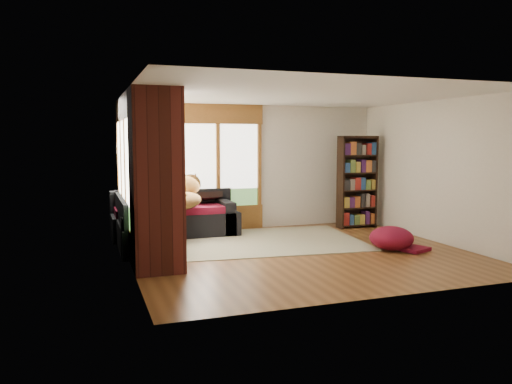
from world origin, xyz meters
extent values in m
plane|color=brown|center=(0.00, 0.00, 0.00)|extent=(5.50, 5.50, 0.00)
plane|color=white|center=(0.00, 0.00, 2.60)|extent=(5.50, 5.50, 0.00)
cube|color=silver|center=(0.00, 2.50, 1.30)|extent=(5.50, 0.04, 2.60)
cube|color=silver|center=(0.00, -2.50, 1.30)|extent=(5.50, 0.04, 2.60)
cube|color=silver|center=(-2.75, 0.00, 1.30)|extent=(0.04, 5.00, 2.60)
cube|color=silver|center=(2.75, 0.00, 1.30)|extent=(0.04, 5.00, 2.60)
cube|color=brown|center=(-1.20, 2.47, 1.35)|extent=(2.82, 0.10, 1.90)
cube|color=white|center=(-1.20, 2.47, 1.35)|extent=(2.54, 0.09, 1.62)
cube|color=brown|center=(-2.72, 1.20, 1.35)|extent=(0.10, 2.62, 1.90)
cube|color=white|center=(-2.72, 1.20, 1.35)|extent=(0.09, 2.36, 1.62)
cube|color=#617F51|center=(-2.69, 2.03, 1.75)|extent=(0.03, 0.72, 0.90)
cube|color=#471914|center=(-2.40, -0.35, 1.30)|extent=(0.70, 0.70, 2.60)
cube|color=black|center=(-1.65, 2.05, 0.21)|extent=(2.20, 0.90, 0.42)
cube|color=black|center=(-1.65, 2.40, 0.61)|extent=(2.20, 0.20, 0.38)
cube|color=black|center=(-0.65, 2.05, 0.30)|extent=(0.20, 0.90, 0.60)
cube|color=maroon|center=(-1.75, 1.93, 0.48)|extent=(1.90, 0.66, 0.12)
cube|color=black|center=(-2.30, 1.40, 0.21)|extent=(0.90, 2.20, 0.42)
cube|color=black|center=(-2.65, 1.40, 0.61)|extent=(0.20, 2.20, 0.38)
cube|color=black|center=(-2.30, 0.40, 0.30)|extent=(0.90, 0.20, 0.60)
cube|color=maroon|center=(-2.18, 1.05, 0.48)|extent=(0.66, 1.20, 0.12)
cube|color=maroon|center=(-2.18, 2.00, 0.48)|extent=(0.66, 0.66, 0.12)
cube|color=beige|center=(-0.16, 1.07, 0.01)|extent=(3.55, 2.84, 0.01)
cube|color=black|center=(2.54, 1.83, 0.98)|extent=(0.04, 0.28, 1.96)
cube|color=black|center=(1.74, 1.83, 0.98)|extent=(0.04, 0.28, 1.96)
cube|color=black|center=(2.14, 1.96, 0.98)|extent=(0.84, 0.02, 1.96)
cube|color=black|center=(2.14, 1.83, 0.06)|extent=(0.76, 0.26, 0.03)
cube|color=black|center=(2.14, 1.83, 0.43)|extent=(0.76, 0.26, 0.03)
cube|color=black|center=(2.14, 1.83, 0.80)|extent=(0.76, 0.26, 0.03)
cube|color=black|center=(2.14, 1.83, 1.18)|extent=(0.76, 0.26, 0.03)
cube|color=black|center=(2.14, 1.83, 1.55)|extent=(0.76, 0.26, 0.03)
cube|color=black|center=(2.14, 1.83, 1.92)|extent=(0.76, 0.26, 0.03)
cube|color=#726659|center=(2.14, 1.81, 0.98)|extent=(0.72, 0.20, 1.80)
ellipsoid|color=maroon|center=(1.57, -0.30, 0.21)|extent=(0.98, 0.98, 0.40)
ellipsoid|color=brown|center=(-1.66, 1.62, 0.78)|extent=(1.07, 1.13, 0.32)
sphere|color=brown|center=(-1.45, 1.90, 0.93)|extent=(0.54, 0.54, 0.39)
cone|color=brown|center=(-1.49, 1.85, 1.08)|extent=(0.20, 0.20, 0.17)
ellipsoid|color=#37261B|center=(-2.35, 1.08, 0.71)|extent=(0.63, 0.81, 0.24)
sphere|color=#37261B|center=(-2.41, 1.33, 0.83)|extent=(0.35, 0.35, 0.29)
cone|color=#37261B|center=(-2.40, 1.29, 0.94)|extent=(0.13, 0.13, 0.12)
cube|color=black|center=(-0.95, 2.26, 0.79)|extent=(0.45, 0.12, 0.45)
cube|color=black|center=(-1.55, 2.26, 0.79)|extent=(0.45, 0.12, 0.45)
cube|color=black|center=(-2.48, 1.80, 0.79)|extent=(0.45, 0.12, 0.45)
cube|color=black|center=(-2.48, 0.70, 0.79)|extent=(0.45, 0.12, 0.45)
camera|label=1|loc=(-3.37, -7.47, 1.88)|focal=35.00mm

